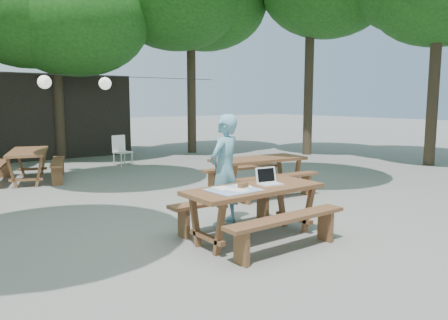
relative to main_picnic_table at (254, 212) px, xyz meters
The scene contains 10 objects.
ground 1.43m from the main_picnic_table, 116.49° to the left, with size 80.00×80.00×0.00m, color slate.
pavilion 11.78m from the main_picnic_table, 90.56° to the left, with size 6.00×3.00×2.80m, color black.
main_picnic_table is the anchor object (origin of this frame).
picnic_table_ne 3.08m from the main_picnic_table, 47.62° to the left, with size 2.07×1.76×0.75m.
picnic_table_far_w 6.76m from the main_picnic_table, 102.33° to the left, with size 2.09×2.30×0.75m.
woman 0.98m from the main_picnic_table, 82.10° to the left, with size 0.63×0.41×1.73m, color #6CABC5.
plastic_chair 7.80m from the main_picnic_table, 79.53° to the left, with size 0.52×0.52×0.90m.
laptop 0.51m from the main_picnic_table, ahead, with size 0.36×0.31×0.24m.
tabletop_clutter 0.50m from the main_picnic_table, behind, with size 0.71×0.57×0.08m.
paper_lanterns 7.55m from the main_picnic_table, 96.33° to the left, with size 9.00×0.34×0.38m.
Camera 1 is at (-3.28, -5.74, 1.94)m, focal length 35.00 mm.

